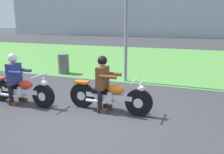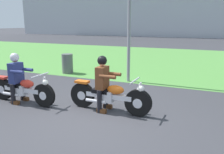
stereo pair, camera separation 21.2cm
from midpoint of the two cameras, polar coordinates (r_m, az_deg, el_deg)
The scene contains 7 objects.
ground at distance 5.53m, azimuth -4.53°, elevation -10.47°, with size 120.00×120.00×0.00m, color #38383D.
grass_verge at distance 14.44m, azimuth 13.14°, elevation 4.13°, with size 60.00×12.00×0.01m, color #549342.
motorcycle_lead at distance 5.91m, azimuth 0.33°, elevation -4.67°, with size 2.20×0.66×0.89m.
rider_lead at distance 5.86m, azimuth -1.17°, elevation -0.51°, with size 0.55×0.48×1.41m.
motorcycle_follow at distance 6.93m, azimuth -20.04°, elevation -2.88°, with size 2.13×0.66×0.87m.
rider_follow at distance 6.95m, azimuth -21.31°, elevation 0.68°, with size 0.55×0.48×1.40m.
trash_can at distance 10.49m, azimuth -10.19°, elevation 3.22°, with size 0.48×0.48×0.85m, color #595E5B.
Camera 2 is at (2.44, -4.45, 2.23)m, focal length 37.72 mm.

